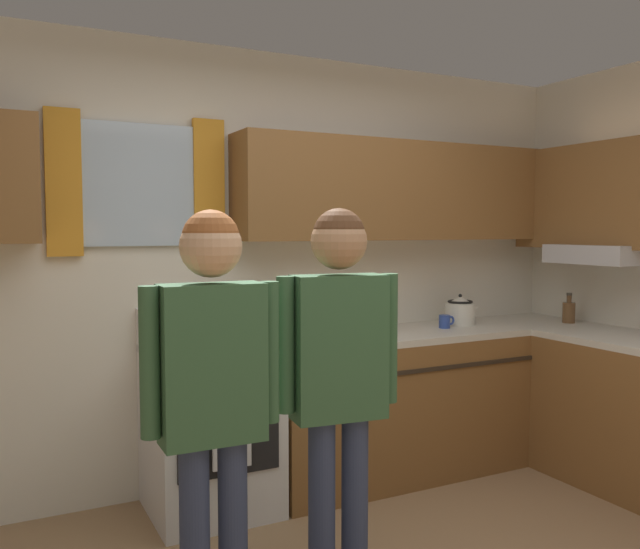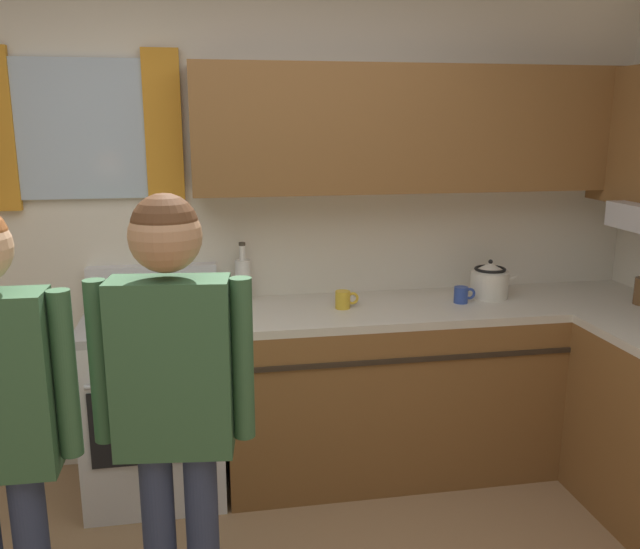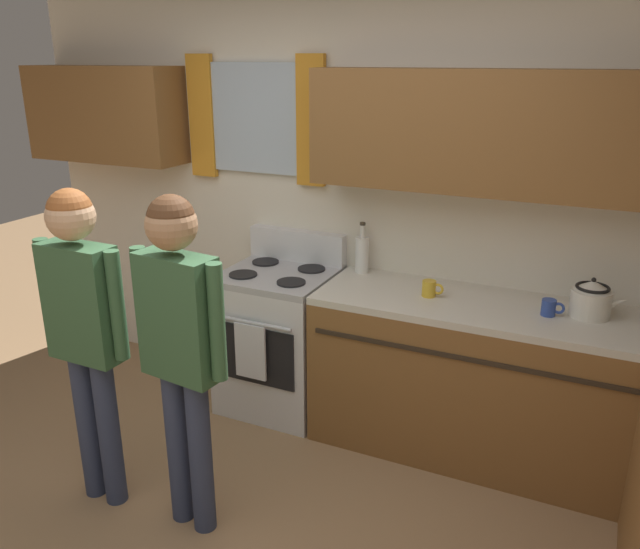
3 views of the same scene
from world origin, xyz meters
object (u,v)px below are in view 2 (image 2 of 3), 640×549
object	(u,v)px
stovetop_kettle	(490,280)
adult_in_plaid	(173,386)
mug_cobalt_blue	(462,295)
mug_mustard_yellow	(344,300)
stove_oven	(155,401)
bottle_milk_white	(243,279)

from	to	relation	value
stovetop_kettle	adult_in_plaid	world-z (taller)	adult_in_plaid
adult_in_plaid	stovetop_kettle	bearing A→B (deg)	37.60
mug_cobalt_blue	stovetop_kettle	world-z (taller)	stovetop_kettle
mug_cobalt_blue	mug_mustard_yellow	world-z (taller)	mug_mustard_yellow
stove_oven	mug_mustard_yellow	bearing A→B (deg)	-0.40
stovetop_kettle	mug_mustard_yellow	bearing A→B (deg)	-174.93
bottle_milk_white	adult_in_plaid	bearing A→B (deg)	-102.43
mug_cobalt_blue	stovetop_kettle	bearing A→B (deg)	23.05
mug_mustard_yellow	stovetop_kettle	bearing A→B (deg)	5.07
bottle_milk_white	adult_in_plaid	world-z (taller)	adult_in_plaid
bottle_milk_white	mug_mustard_yellow	distance (m)	0.54
bottle_milk_white	mug_mustard_yellow	xyz separation A→B (m)	(0.49, -0.23, -0.07)
mug_cobalt_blue	adult_in_plaid	bearing A→B (deg)	-140.81
mug_mustard_yellow	adult_in_plaid	distance (m)	1.42
mug_mustard_yellow	adult_in_plaid	bearing A→B (deg)	-124.31
stove_oven	mug_mustard_yellow	xyz separation A→B (m)	(0.95, -0.01, 0.48)
stove_oven	stovetop_kettle	world-z (taller)	stovetop_kettle
mug_mustard_yellow	adult_in_plaid	size ratio (longest dim) A/B	0.07
stove_oven	mug_cobalt_blue	xyz separation A→B (m)	(1.58, -0.01, 0.48)
mug_mustard_yellow	stovetop_kettle	xyz separation A→B (m)	(0.81, 0.07, 0.05)
mug_cobalt_blue	stove_oven	bearing A→B (deg)	179.50
mug_cobalt_blue	mug_mustard_yellow	xyz separation A→B (m)	(-0.63, 0.01, 0.00)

